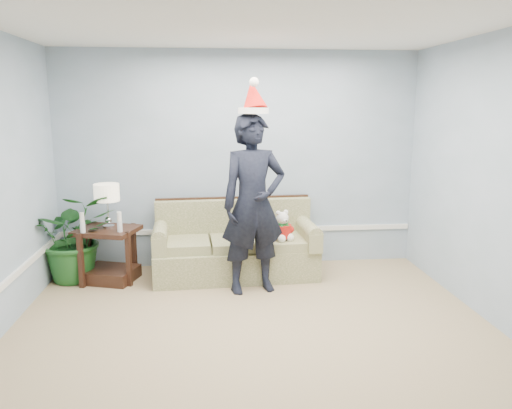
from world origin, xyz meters
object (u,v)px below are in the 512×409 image
Objects in this scene: houseplant at (75,237)px; side_table at (109,260)px; sofa at (235,248)px; man at (253,204)px; teddy_bear at (282,229)px; table_lamp at (107,194)px.

side_table is at bearing -10.59° from houseplant.
sofa is 1.88m from houseplant.
houseplant is 2.17m from man.
houseplant reaches higher than teddy_bear.
houseplant is 2.42m from teddy_bear.
man is (0.18, -0.57, 0.66)m from sofa.
teddy_bear is (0.54, -0.22, 0.28)m from sofa.
side_table is (-1.49, -0.09, -0.07)m from sofa.
table_lamp is at bearing 72.14° from side_table.
teddy_bear is at bearing -24.68° from sofa.
teddy_bear is (2.01, -0.17, -0.42)m from table_lamp.
table_lamp is 0.49× the size of houseplant.
teddy_bear is (0.37, 0.35, -0.37)m from man.
table_lamp is 2.06m from teddy_bear.
side_table is 1.87m from man.
side_table is 0.78m from table_lamp.
table_lamp is 1.73m from man.
table_lamp reaches higher than side_table.
teddy_bear is (2.41, -0.20, 0.08)m from houseplant.
man is (1.65, -0.51, -0.05)m from table_lamp.
man is (2.05, -0.54, 0.45)m from houseplant.
side_table is 0.48m from houseplant.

